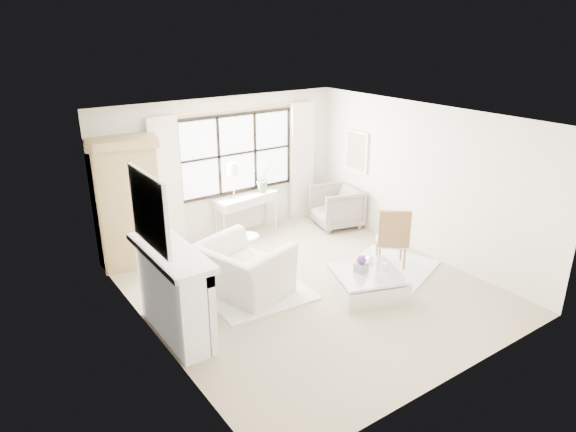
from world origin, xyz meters
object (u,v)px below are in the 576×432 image
console_table (246,214)px  coffee_table (367,283)px  armoire (128,202)px  club_armchair (243,269)px

console_table → coffee_table: console_table is taller
console_table → coffee_table: size_ratio=1.06×
armoire → club_armchair: 2.37m
console_table → club_armchair: bearing=-129.9°
armoire → coffee_table: armoire is taller
club_armchair → coffee_table: club_armchair is taller
coffee_table → console_table: bearing=113.9°
club_armchair → coffee_table: size_ratio=1.01×
armoire → console_table: size_ratio=1.66×
club_armchair → coffee_table: bearing=-141.6°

